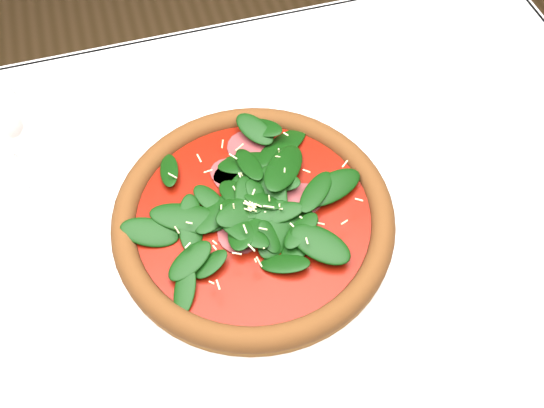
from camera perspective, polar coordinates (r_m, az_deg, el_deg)
name	(u,v)px	position (r m, az deg, el deg)	size (l,w,h in m)	color
dining_table	(221,293)	(0.82, -4.85, -8.38)	(1.21, 0.81, 0.75)	silver
plate	(254,225)	(0.74, -1.72, -1.98)	(0.39, 0.39, 0.02)	white
pizza	(253,215)	(0.72, -1.77, -1.04)	(0.39, 0.39, 0.04)	olive
saucer_far	(394,76)	(0.92, 11.42, 11.72)	(0.12, 0.12, 0.01)	white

